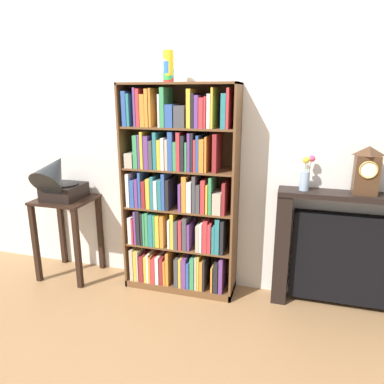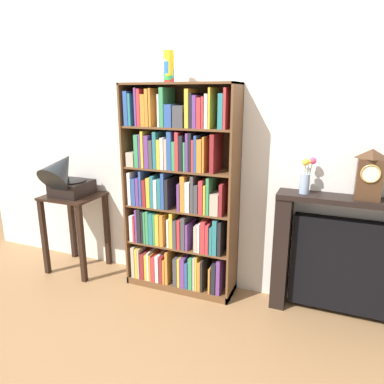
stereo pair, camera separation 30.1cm
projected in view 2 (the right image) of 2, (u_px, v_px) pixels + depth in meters
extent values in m
cube|color=#997047|center=(177.00, 292.00, 3.20)|extent=(8.06, 6.40, 0.02)
cube|color=silver|center=(204.00, 143.00, 3.07)|extent=(5.06, 0.08, 2.60)
cube|color=brown|center=(132.00, 186.00, 3.23)|extent=(0.02, 0.31, 1.80)
cube|color=brown|center=(234.00, 198.00, 2.88)|extent=(0.02, 0.31, 1.80)
cube|color=#4C311C|center=(187.00, 188.00, 3.19)|extent=(0.98, 0.01, 1.80)
cube|color=brown|center=(179.00, 84.00, 2.82)|extent=(0.98, 0.31, 0.02)
cube|color=brown|center=(181.00, 282.00, 3.29)|extent=(0.98, 0.31, 0.06)
cube|color=#B2A893|center=(139.00, 258.00, 3.38)|extent=(0.03, 0.25, 0.30)
cube|color=gold|center=(143.00, 259.00, 3.37)|extent=(0.03, 0.26, 0.29)
cube|color=#B2A893|center=(144.00, 260.00, 3.34)|extent=(0.02, 0.21, 0.29)
cube|color=maroon|center=(148.00, 262.00, 3.36)|extent=(0.04, 0.26, 0.25)
cube|color=gold|center=(151.00, 264.00, 3.32)|extent=(0.02, 0.21, 0.25)
cube|color=white|center=(153.00, 262.00, 3.32)|extent=(0.02, 0.23, 0.27)
cube|color=orange|center=(155.00, 264.00, 3.31)|extent=(0.02, 0.23, 0.25)
cube|color=#C63338|center=(158.00, 265.00, 3.29)|extent=(0.04, 0.21, 0.24)
cube|color=white|center=(162.00, 265.00, 3.28)|extent=(0.03, 0.22, 0.25)
cube|color=maroon|center=(165.00, 266.00, 3.26)|extent=(0.03, 0.21, 0.25)
cube|color=orange|center=(169.00, 267.00, 3.28)|extent=(0.02, 0.25, 0.23)
cube|color=orange|center=(172.00, 263.00, 3.25)|extent=(0.03, 0.25, 0.31)
cube|color=#424247|center=(179.00, 268.00, 3.21)|extent=(0.04, 0.21, 0.26)
cube|color=gold|center=(183.00, 269.00, 3.20)|extent=(0.02, 0.21, 0.27)
cube|color=#663884|center=(187.00, 269.00, 3.19)|extent=(0.04, 0.22, 0.27)
cube|color=#2D519E|center=(190.00, 271.00, 3.18)|extent=(0.03, 0.22, 0.24)
cube|color=#388E56|center=(195.00, 269.00, 3.18)|extent=(0.04, 0.26, 0.29)
cube|color=#B2A893|center=(199.00, 268.00, 3.16)|extent=(0.02, 0.26, 0.30)
cube|color=gold|center=(201.00, 269.00, 3.15)|extent=(0.02, 0.24, 0.31)
cube|color=orange|center=(203.00, 272.00, 3.13)|extent=(0.03, 0.22, 0.27)
cube|color=black|center=(206.00, 272.00, 3.13)|extent=(0.02, 0.24, 0.28)
cube|color=orange|center=(213.00, 276.00, 3.10)|extent=(0.02, 0.21, 0.23)
cube|color=black|center=(217.00, 274.00, 3.11)|extent=(0.04, 0.26, 0.27)
cube|color=#663884|center=(221.00, 274.00, 3.06)|extent=(0.03, 0.21, 0.31)
cube|color=brown|center=(181.00, 244.00, 3.19)|extent=(0.94, 0.29, 0.02)
cube|color=white|center=(137.00, 225.00, 3.28)|extent=(0.03, 0.22, 0.24)
cube|color=#C63338|center=(140.00, 226.00, 3.27)|extent=(0.02, 0.24, 0.23)
cube|color=#663884|center=(142.00, 223.00, 3.25)|extent=(0.02, 0.22, 0.30)
cube|color=black|center=(146.00, 222.00, 3.26)|extent=(0.03, 0.26, 0.31)
cube|color=black|center=(148.00, 224.00, 3.23)|extent=(0.02, 0.22, 0.29)
cube|color=#388E56|center=(149.00, 225.00, 3.21)|extent=(0.02, 0.20, 0.29)
cube|color=#388E56|center=(153.00, 224.00, 3.21)|extent=(0.03, 0.23, 0.30)
cube|color=teal|center=(156.00, 225.00, 3.21)|extent=(0.04, 0.24, 0.29)
cube|color=#388E56|center=(160.00, 226.00, 3.20)|extent=(0.02, 0.25, 0.29)
cube|color=gold|center=(163.00, 226.00, 3.19)|extent=(0.03, 0.26, 0.28)
cube|color=orange|center=(167.00, 227.00, 3.17)|extent=(0.03, 0.23, 0.28)
cube|color=white|center=(173.00, 230.00, 3.14)|extent=(0.02, 0.21, 0.25)
cube|color=gold|center=(176.00, 227.00, 3.13)|extent=(0.03, 0.23, 0.31)
cube|color=#424247|center=(180.00, 230.00, 3.14)|extent=(0.03, 0.26, 0.25)
cube|color=#C63338|center=(184.00, 231.00, 3.12)|extent=(0.03, 0.26, 0.26)
cube|color=#424247|center=(187.00, 231.00, 3.09)|extent=(0.04, 0.22, 0.28)
cube|color=#663884|center=(191.00, 234.00, 3.09)|extent=(0.02, 0.23, 0.23)
cube|color=#B2A893|center=(199.00, 236.00, 3.05)|extent=(0.03, 0.21, 0.23)
cube|color=white|center=(203.00, 235.00, 3.05)|extent=(0.02, 0.23, 0.25)
cube|color=#C63338|center=(207.00, 234.00, 3.03)|extent=(0.04, 0.23, 0.27)
cube|color=#C63338|center=(211.00, 235.00, 3.03)|extent=(0.03, 0.25, 0.26)
cube|color=teal|center=(214.00, 238.00, 3.00)|extent=(0.02, 0.20, 0.24)
cube|color=teal|center=(219.00, 234.00, 3.00)|extent=(0.04, 0.24, 0.30)
cube|color=black|center=(222.00, 236.00, 2.96)|extent=(0.03, 0.20, 0.29)
cube|color=brown|center=(180.00, 207.00, 3.09)|extent=(0.94, 0.29, 0.02)
cube|color=white|center=(136.00, 186.00, 3.20)|extent=(0.03, 0.26, 0.29)
cube|color=#2D519E|center=(139.00, 190.00, 3.17)|extent=(0.04, 0.23, 0.24)
cube|color=#663884|center=(144.00, 189.00, 3.18)|extent=(0.03, 0.26, 0.25)
cube|color=#2D519E|center=(147.00, 186.00, 3.15)|extent=(0.02, 0.25, 0.31)
cube|color=maroon|center=(150.00, 190.00, 3.15)|extent=(0.03, 0.26, 0.24)
cube|color=gold|center=(154.00, 190.00, 3.13)|extent=(0.03, 0.25, 0.26)
cube|color=teal|center=(158.00, 189.00, 3.11)|extent=(0.03, 0.25, 0.28)
cube|color=white|center=(162.00, 191.00, 3.11)|extent=(0.03, 0.26, 0.25)
cube|color=teal|center=(165.00, 191.00, 3.09)|extent=(0.03, 0.24, 0.26)
cube|color=#2D519E|center=(167.00, 189.00, 3.05)|extent=(0.03, 0.20, 0.31)
cube|color=black|center=(172.00, 192.00, 3.07)|extent=(0.03, 0.25, 0.26)
cube|color=#663884|center=(183.00, 195.00, 3.01)|extent=(0.02, 0.21, 0.23)
cube|color=orange|center=(187.00, 192.00, 3.00)|extent=(0.04, 0.23, 0.30)
cube|color=white|center=(191.00, 195.00, 2.98)|extent=(0.04, 0.21, 0.26)
cube|color=#424247|center=(196.00, 192.00, 2.96)|extent=(0.03, 0.21, 0.31)
cube|color=#424247|center=(200.00, 197.00, 2.96)|extent=(0.03, 0.21, 0.24)
cube|color=#C63338|center=(204.00, 195.00, 2.93)|extent=(0.03, 0.21, 0.28)
cube|color=gold|center=(209.00, 197.00, 2.95)|extent=(0.02, 0.26, 0.24)
cube|color=#388E56|center=(212.00, 194.00, 2.92)|extent=(0.02, 0.23, 0.30)
cube|color=#B2A893|center=(217.00, 203.00, 2.90)|extent=(0.07, 0.18, 0.18)
cube|color=maroon|center=(225.00, 197.00, 2.90)|extent=(0.03, 0.26, 0.26)
cube|color=brown|center=(180.00, 169.00, 3.00)|extent=(0.94, 0.29, 0.02)
cube|color=#B2A893|center=(135.00, 158.00, 3.08)|extent=(0.07, 0.18, 0.12)
cube|color=#388E56|center=(142.00, 150.00, 3.06)|extent=(0.04, 0.23, 0.27)
cube|color=#663884|center=(147.00, 149.00, 3.06)|extent=(0.02, 0.26, 0.28)
cube|color=gold|center=(148.00, 148.00, 3.03)|extent=(0.02, 0.21, 0.30)
cube|color=#663884|center=(153.00, 150.00, 3.04)|extent=(0.04, 0.25, 0.27)
cube|color=#424247|center=(157.00, 153.00, 3.03)|extent=(0.03, 0.26, 0.23)
cube|color=teal|center=(161.00, 149.00, 3.00)|extent=(0.03, 0.25, 0.30)
cube|color=gold|center=(164.00, 153.00, 2.99)|extent=(0.03, 0.23, 0.24)
cube|color=white|center=(167.00, 152.00, 2.97)|extent=(0.03, 0.21, 0.26)
cube|color=#B2A893|center=(172.00, 153.00, 2.98)|extent=(0.02, 0.25, 0.25)
cube|color=#2D519E|center=(175.00, 149.00, 2.96)|extent=(0.04, 0.26, 0.31)
cube|color=#388E56|center=(178.00, 154.00, 2.94)|extent=(0.03, 0.22, 0.23)
cube|color=#C63338|center=(182.00, 150.00, 2.92)|extent=(0.03, 0.23, 0.31)
cube|color=black|center=(186.00, 152.00, 2.93)|extent=(0.03, 0.25, 0.28)
cube|color=#388E56|center=(190.00, 155.00, 2.92)|extent=(0.02, 0.25, 0.23)
cube|color=#663884|center=(192.00, 151.00, 2.89)|extent=(0.02, 0.22, 0.30)
cube|color=black|center=(194.00, 151.00, 2.88)|extent=(0.02, 0.22, 0.31)
cube|color=#C63338|center=(197.00, 154.00, 2.88)|extent=(0.02, 0.22, 0.26)
cube|color=#2D519E|center=(200.00, 152.00, 2.88)|extent=(0.02, 0.25, 0.29)
cube|color=orange|center=(203.00, 155.00, 2.85)|extent=(0.04, 0.21, 0.26)
cube|color=orange|center=(208.00, 153.00, 2.86)|extent=(0.02, 0.25, 0.28)
cube|color=maroon|center=(216.00, 153.00, 2.82)|extent=(0.03, 0.23, 0.30)
cube|color=brown|center=(180.00, 127.00, 2.91)|extent=(0.94, 0.29, 0.02)
cube|color=#2D519E|center=(133.00, 108.00, 3.01)|extent=(0.04, 0.25, 0.28)
cube|color=teal|center=(137.00, 109.00, 3.00)|extent=(0.02, 0.27, 0.26)
cube|color=#663884|center=(142.00, 107.00, 2.96)|extent=(0.02, 0.23, 0.30)
cube|color=#C63338|center=(146.00, 107.00, 2.97)|extent=(0.03, 0.26, 0.30)
cube|color=orange|center=(150.00, 110.00, 2.96)|extent=(0.04, 0.26, 0.25)
cube|color=orange|center=(153.00, 108.00, 2.93)|extent=(0.03, 0.24, 0.30)
cube|color=orange|center=(157.00, 107.00, 2.93)|extent=(0.02, 0.26, 0.30)
cube|color=white|center=(165.00, 110.00, 2.91)|extent=(0.02, 0.26, 0.25)
cube|color=#388E56|center=(167.00, 107.00, 2.88)|extent=(0.03, 0.24, 0.31)
cube|color=#2D519E|center=(173.00, 115.00, 2.87)|extent=(0.06, 0.22, 0.18)
cube|color=#424247|center=(182.00, 116.00, 2.83)|extent=(0.09, 0.18, 0.17)
cube|color=gold|center=(192.00, 108.00, 2.80)|extent=(0.03, 0.22, 0.29)
cube|color=black|center=(196.00, 110.00, 2.81)|extent=(0.02, 0.26, 0.26)
cube|color=#663884|center=(199.00, 111.00, 2.78)|extent=(0.03, 0.22, 0.25)
cube|color=#C63338|center=(204.00, 113.00, 2.79)|extent=(0.03, 0.26, 0.23)
cube|color=#C63338|center=(206.00, 112.00, 2.75)|extent=(0.02, 0.20, 0.24)
cube|color=white|center=(210.00, 111.00, 2.74)|extent=(0.03, 0.20, 0.26)
cube|color=gold|center=(214.00, 108.00, 2.73)|extent=(0.02, 0.22, 0.30)
cube|color=teal|center=(225.00, 111.00, 2.71)|extent=(0.04, 0.23, 0.26)
cube|color=#C63338|center=(228.00, 108.00, 2.68)|extent=(0.02, 0.21, 0.30)
cylinder|color=red|center=(169.00, 76.00, 2.80)|extent=(0.08, 0.08, 0.09)
cylinder|color=green|center=(169.00, 74.00, 2.79)|extent=(0.08, 0.08, 0.09)
cylinder|color=#28B2B7|center=(169.00, 72.00, 2.79)|extent=(0.08, 0.08, 0.09)
cylinder|color=yellow|center=(169.00, 70.00, 2.78)|extent=(0.08, 0.08, 0.09)
cylinder|color=blue|center=(169.00, 68.00, 2.78)|extent=(0.08, 0.08, 0.09)
cylinder|color=white|center=(168.00, 66.00, 2.78)|extent=(0.08, 0.08, 0.09)
cylinder|color=yellow|center=(169.00, 63.00, 2.77)|extent=(0.08, 0.08, 0.09)
cylinder|color=pink|center=(169.00, 61.00, 2.77)|extent=(0.08, 0.08, 0.09)
cylinder|color=yellow|center=(169.00, 59.00, 2.76)|extent=(0.08, 0.08, 0.09)
cylinder|color=yellow|center=(169.00, 57.00, 2.76)|extent=(0.08, 0.08, 0.09)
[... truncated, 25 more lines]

